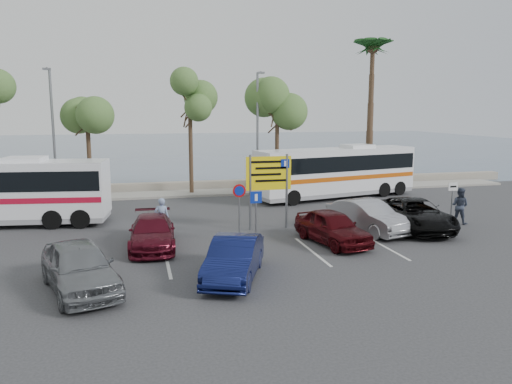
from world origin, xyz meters
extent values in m
plane|color=#303033|center=(0.00, 0.00, 0.00)|extent=(120.00, 120.00, 0.00)
cube|color=#9B968D|center=(0.00, 14.00, 0.07)|extent=(44.00, 2.40, 0.15)
cube|color=gray|center=(0.00, 16.00, 0.30)|extent=(48.00, 0.80, 0.60)
plane|color=#43576C|center=(0.00, 60.00, 0.01)|extent=(140.00, 140.00, 0.00)
cylinder|color=#382619|center=(-8.00, 14.00, 2.67)|extent=(0.28, 0.28, 5.04)
cylinder|color=#382619|center=(-1.50, 14.00, 2.95)|extent=(0.28, 0.28, 5.60)
cylinder|color=#382619|center=(4.50, 14.00, 2.74)|extent=(0.28, 0.28, 5.18)
cylinder|color=#382619|center=(11.50, 14.00, 5.15)|extent=(0.48, 0.48, 10.00)
cylinder|color=slate|center=(-10.00, 13.60, 4.15)|extent=(0.16, 0.16, 8.00)
cylinder|color=slate|center=(-10.00, 13.15, 8.10)|extent=(0.12, 0.90, 0.12)
cube|color=slate|center=(-10.00, 12.65, 8.05)|extent=(0.45, 0.25, 0.12)
cylinder|color=slate|center=(3.00, 13.60, 4.15)|extent=(0.16, 0.16, 8.00)
cylinder|color=slate|center=(3.00, 13.15, 8.10)|extent=(0.12, 0.90, 0.12)
cube|color=slate|center=(3.00, 12.65, 8.05)|extent=(0.45, 0.25, 0.12)
cylinder|color=slate|center=(0.10, 3.20, 1.80)|extent=(0.12, 0.12, 3.60)
cylinder|color=slate|center=(1.90, 3.20, 1.80)|extent=(0.12, 0.12, 3.60)
cube|color=yellow|center=(1.00, 3.20, 2.70)|extent=(2.20, 0.06, 1.60)
cube|color=#0C2699|center=(1.80, 3.16, 3.15)|extent=(0.42, 0.01, 0.42)
cylinder|color=slate|center=(-0.60, 2.40, 1.10)|extent=(0.07, 0.07, 2.20)
cylinder|color=#B20C0C|center=(-0.60, 2.37, 2.05)|extent=(0.60, 0.03, 0.60)
cylinder|color=slate|center=(-0.20, 0.80, 1.10)|extent=(0.07, 0.07, 2.20)
cube|color=#0C2699|center=(-0.20, 0.78, 2.00)|extent=(0.50, 0.03, 0.50)
cylinder|color=slate|center=(9.80, 1.50, 1.10)|extent=(0.07, 0.07, 2.20)
cube|color=white|center=(9.80, 1.48, 2.00)|extent=(0.50, 0.03, 0.40)
cube|color=white|center=(7.50, 10.50, 1.86)|extent=(11.26, 4.72, 2.71)
cube|color=black|center=(7.50, 10.50, 2.34)|extent=(11.06, 4.71, 0.96)
cube|color=#C04D0B|center=(7.50, 10.50, 1.42)|extent=(11.16, 4.72, 0.28)
cube|color=gray|center=(7.50, 10.50, 0.50)|extent=(11.15, 4.67, 0.50)
cube|color=white|center=(7.50, 10.50, 3.32)|extent=(2.12, 1.84, 0.22)
imported|color=slate|center=(-6.96, -3.50, 0.79)|extent=(3.18, 4.98, 1.58)
imported|color=#0F1749|center=(-2.00, -3.50, 0.70)|extent=(2.96, 4.53, 1.41)
imported|color=#510D1A|center=(-4.56, 1.08, 0.65)|extent=(2.05, 4.59, 1.31)
imported|color=#42090D|center=(2.95, -0.05, 0.72)|extent=(2.50, 4.48, 1.44)
imported|color=black|center=(7.75, 1.41, 0.74)|extent=(2.98, 5.52, 1.47)
imported|color=#9B9BA1|center=(5.35, 1.50, 0.75)|extent=(2.75, 4.78, 1.49)
imported|color=#7F93B8|center=(-4.07, 2.82, 0.89)|extent=(0.67, 0.45, 1.79)
imported|color=#333B4D|center=(10.63, 2.03, 0.91)|extent=(1.09, 1.12, 1.82)
camera|label=1|loc=(-5.10, -19.46, 5.65)|focal=35.00mm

